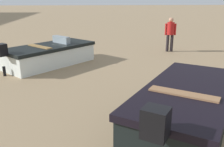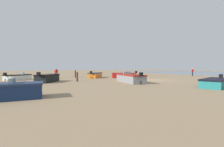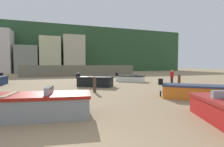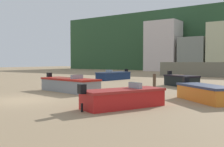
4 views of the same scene
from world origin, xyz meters
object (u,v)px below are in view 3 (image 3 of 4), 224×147
object	(u,v)px
boat_white_2	(130,78)
beach_walker_foreground	(172,76)
boat_orange_3	(195,92)
mooring_post_mid_beach	(95,85)
boat_grey_6	(26,106)
boat_black_1	(95,82)
mooring_post_near_water	(179,83)

from	to	relation	value
boat_white_2	beach_walker_foreground	xyz separation A→B (m)	(2.05, -5.40, 0.55)
beach_walker_foreground	boat_orange_3	bearing A→B (deg)	-18.24
boat_orange_3	mooring_post_mid_beach	bearing A→B (deg)	-90.37
boat_white_2	boat_orange_3	distance (m)	11.32
boat_grey_6	beach_walker_foreground	bearing A→B (deg)	127.87
boat_white_2	boat_orange_3	world-z (taller)	boat_orange_3
boat_white_2	mooring_post_mid_beach	world-z (taller)	mooring_post_mid_beach
boat_black_1	mooring_post_mid_beach	size ratio (longest dim) A/B	3.08
boat_black_1	boat_white_2	bearing A→B (deg)	156.47
beach_walker_foreground	boat_grey_6	bearing A→B (deg)	-52.66
boat_grey_6	boat_white_2	bearing A→B (deg)	149.12
boat_white_2	beach_walker_foreground	distance (m)	5.80
boat_white_2	boat_orange_3	bearing A→B (deg)	39.90
mooring_post_mid_beach	beach_walker_foreground	world-z (taller)	beach_walker_foreground
mooring_post_near_water	beach_walker_foreground	xyz separation A→B (m)	(1.56, 2.85, 0.31)
boat_orange_3	mooring_post_mid_beach	xyz separation A→B (m)	(-5.26, 4.49, 0.14)
mooring_post_near_water	beach_walker_foreground	bearing A→B (deg)	61.30
boat_black_1	boat_orange_3	xyz separation A→B (m)	(4.42, -7.86, -0.04)
beach_walker_foreground	mooring_post_near_water	bearing A→B (deg)	-19.92
boat_orange_3	boat_grey_6	xyz separation A→B (m)	(-9.24, -0.78, 0.04)
boat_black_1	mooring_post_mid_beach	xyz separation A→B (m)	(-0.84, -3.37, 0.10)
boat_white_2	boat_orange_3	size ratio (longest dim) A/B	0.92
boat_orange_3	mooring_post_near_water	world-z (taller)	mooring_post_near_water
boat_black_1	beach_walker_foreground	xyz separation A→B (m)	(7.42, -1.98, 0.47)
boat_white_2	mooring_post_near_water	bearing A→B (deg)	48.09
mooring_post_near_water	beach_walker_foreground	world-z (taller)	beach_walker_foreground
boat_white_2	mooring_post_near_water	xyz separation A→B (m)	(0.49, -8.25, 0.24)
mooring_post_near_water	boat_black_1	bearing A→B (deg)	140.48
boat_white_2	beach_walker_foreground	world-z (taller)	beach_walker_foreground
boat_grey_6	mooring_post_mid_beach	size ratio (longest dim) A/B	4.52
boat_white_2	boat_grey_6	world-z (taller)	boat_grey_6
mooring_post_near_water	boat_grey_6	bearing A→B (deg)	-160.36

